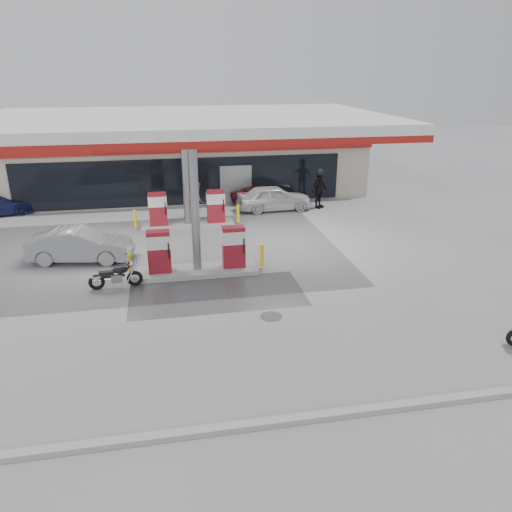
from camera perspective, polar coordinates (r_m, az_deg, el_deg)
The scene contains 14 objects.
ground at distance 17.42m, azimuth -6.12°, elevation -4.46°, with size 90.00×90.00×0.00m, color gray.
wet_patch at distance 17.45m, azimuth -4.49°, elevation -4.34°, with size 6.00×3.00×0.00m, color #4C4C4F.
drain_cover at distance 15.90m, azimuth 1.77°, elevation -6.93°, with size 0.70×0.70×0.01m, color #38383A.
kerb at distance 11.45m, azimuth -2.84°, elevation -19.03°, with size 28.00×0.25×0.15m, color gray.
store_building at distance 32.13m, azimuth -8.83°, elevation 10.94°, with size 22.00×8.22×4.00m.
canopy at distance 20.86m, azimuth -7.96°, elevation 14.77°, with size 16.00×10.02×5.51m.
pump_island_near at distance 18.98m, azimuth -6.74°, elevation 0.02°, with size 5.14×1.30×1.78m.
pump_island_far at distance 24.67m, azimuth -7.85°, elevation 4.90°, with size 5.14×1.30×1.78m.
parked_motorcycle at distance 18.40m, azimuth -15.66°, elevation -2.27°, with size 1.89×0.73×0.97m.
sedan_white at distance 27.43m, azimuth 2.07°, elevation 6.66°, with size 1.63×4.05×1.38m, color silver.
attendant at distance 25.59m, azimuth -6.72°, elevation 6.23°, with size 0.98×0.76×2.02m, color #57565B.
hatchback_silver at distance 21.30m, azimuth -19.45°, elevation 1.19°, with size 1.43×4.11×1.35m, color gray.
parked_car_right at distance 29.36m, azimuth 0.51°, elevation 7.28°, with size 1.72×3.74×1.04m, color #55121A.
biker_walking at distance 28.02m, azimuth 7.22°, elevation 7.51°, with size 1.20×0.50×2.04m, color black.
Camera 1 is at (-1.12, -15.72, 7.42)m, focal length 35.00 mm.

